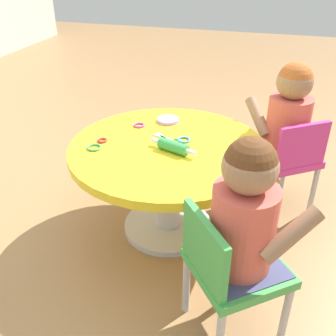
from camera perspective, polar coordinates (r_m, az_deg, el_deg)
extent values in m
plane|color=#9E7247|center=(2.01, 0.00, -8.68)|extent=(10.00, 10.00, 0.00)
cylinder|color=silver|center=(2.00, 0.00, -8.35)|extent=(0.44, 0.44, 0.03)
cylinder|color=silver|center=(1.89, 0.00, -3.60)|extent=(0.12, 0.12, 0.43)
cylinder|color=yellow|center=(1.76, 0.00, 2.73)|extent=(0.90, 0.90, 0.04)
cylinder|color=#B7B7BC|center=(1.51, 16.77, -19.87)|extent=(0.03, 0.03, 0.28)
cylinder|color=#B7B7BC|center=(1.64, 11.20, -13.77)|extent=(0.03, 0.03, 0.28)
cylinder|color=#B7B7BC|center=(1.55, 2.70, -16.59)|extent=(0.03, 0.03, 0.28)
cube|color=green|center=(1.40, 10.14, -14.07)|extent=(0.42, 0.42, 0.04)
cube|color=green|center=(1.26, 5.33, -11.74)|extent=(0.23, 0.19, 0.22)
cube|color=#3F4772|center=(1.40, 10.15, -14.01)|extent=(0.38, 0.38, 0.04)
cylinder|color=#D8594C|center=(1.29, 10.83, -8.59)|extent=(0.21, 0.21, 0.30)
sphere|color=#997051|center=(1.16, 11.89, 0.13)|extent=(0.17, 0.17, 0.17)
sphere|color=#593319|center=(1.16, 11.96, 0.67)|extent=(0.16, 0.16, 0.16)
cylinder|color=#997051|center=(1.26, 17.51, -9.33)|extent=(0.18, 0.20, 0.17)
cylinder|color=#997051|center=(1.40, 12.03, -4.16)|extent=(0.18, 0.20, 0.17)
cylinder|color=#B7B7BC|center=(2.34, 16.67, 0.15)|extent=(0.03, 0.03, 0.28)
cylinder|color=#B7B7BC|center=(2.21, 11.13, -0.97)|extent=(0.03, 0.03, 0.28)
cylinder|color=#B7B7BC|center=(2.17, 20.47, -3.11)|extent=(0.03, 0.03, 0.28)
cylinder|color=#B7B7BC|center=(2.03, 14.68, -4.57)|extent=(0.03, 0.03, 0.28)
cube|color=#CC338C|center=(2.11, 16.34, 1.59)|extent=(0.42, 0.42, 0.04)
cube|color=#CC338C|center=(1.95, 19.05, 3.06)|extent=(0.18, 0.23, 0.22)
cube|color=#3F4772|center=(2.10, 16.35, 1.64)|extent=(0.38, 0.37, 0.04)
cylinder|color=#D8594C|center=(2.03, 17.04, 5.84)|extent=(0.21, 0.21, 0.30)
sphere|color=#997051|center=(1.95, 18.05, 11.88)|extent=(0.17, 0.17, 0.17)
sphere|color=#B25926|center=(1.95, 18.11, 12.23)|extent=(0.16, 0.16, 0.16)
cylinder|color=#997051|center=(2.16, 18.06, 7.82)|extent=(0.21, 0.17, 0.17)
cylinder|color=#997051|center=(2.04, 13.01, 7.24)|extent=(0.21, 0.17, 0.17)
cylinder|color=green|center=(1.69, 0.80, 3.14)|extent=(0.09, 0.15, 0.05)
cylinder|color=white|center=(1.74, -1.70, 3.96)|extent=(0.04, 0.05, 0.02)
cylinder|color=white|center=(1.65, 3.43, 2.28)|extent=(0.04, 0.05, 0.02)
cube|color=silver|center=(1.82, -0.69, 4.46)|extent=(0.05, 0.11, 0.01)
cube|color=silver|center=(1.82, -0.69, 4.46)|extent=(0.09, 0.09, 0.01)
torus|color=green|center=(1.79, 1.01, 4.00)|extent=(0.05, 0.05, 0.01)
torus|color=green|center=(1.77, 0.14, 3.66)|extent=(0.05, 0.05, 0.01)
cylinder|color=#CC99E5|center=(1.99, 0.01, 7.02)|extent=(0.11, 0.11, 0.02)
torus|color=#4CB259|center=(1.76, -10.73, 2.96)|extent=(0.07, 0.07, 0.01)
torus|color=#D83FA5|center=(1.95, -4.24, 6.26)|extent=(0.06, 0.06, 0.01)
torus|color=red|center=(1.82, -9.57, 4.00)|extent=(0.05, 0.05, 0.01)
torus|color=#3F99D8|center=(1.80, 2.32, 4.15)|extent=(0.06, 0.06, 0.01)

